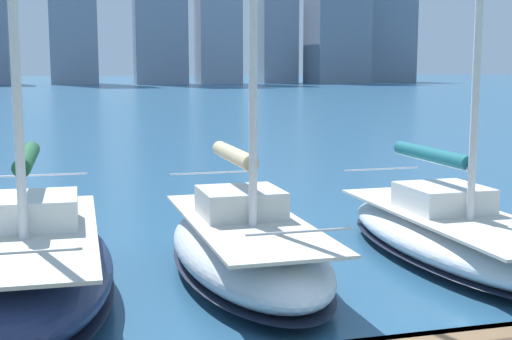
% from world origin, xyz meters
% --- Properties ---
extents(sailboat_teal, '(2.90, 8.00, 12.77)m').
position_xyz_m(sailboat_teal, '(-3.96, -6.49, 0.63)').
color(sailboat_teal, silver).
rests_on(sailboat_teal, ground).
extents(sailboat_tan, '(2.70, 6.94, 11.67)m').
position_xyz_m(sailboat_tan, '(0.76, -6.28, 0.71)').
color(sailboat_tan, silver).
rests_on(sailboat_tan, ground).
extents(sailboat_forest, '(3.16, 7.54, 9.71)m').
position_xyz_m(sailboat_forest, '(4.84, -5.89, 0.73)').
color(sailboat_forest, navy).
rests_on(sailboat_forest, ground).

